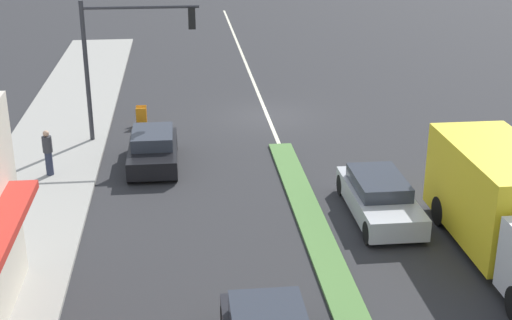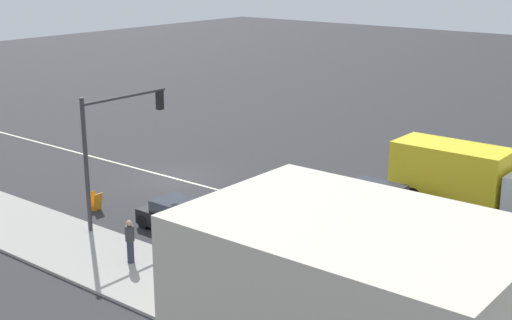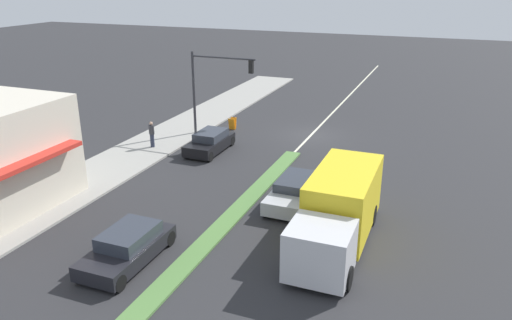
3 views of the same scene
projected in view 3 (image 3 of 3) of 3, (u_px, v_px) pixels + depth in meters
ground_plane at (181, 270)px, 18.87m from camera, size 160.00×160.00×0.00m
lane_marking_center at (311, 135)px, 34.53m from camera, size 0.16×60.00×0.01m
traffic_signal_main at (212, 80)px, 32.93m from camera, size 4.59×0.34×5.60m
pedestrian at (152, 134)px, 31.57m from camera, size 0.34×0.34×1.66m
warning_aframe_sign at (232, 124)px, 35.73m from camera, size 0.45×0.53×0.84m
delivery_truck at (339, 210)px, 20.32m from camera, size 2.44×7.50×2.87m
sedan_dark at (128, 247)px, 19.23m from camera, size 1.91×4.22×1.31m
sedan_silver at (295, 191)px, 24.17m from camera, size 1.81×4.50×1.28m
suv_black at (210, 142)px, 31.21m from camera, size 1.78×3.97×1.28m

